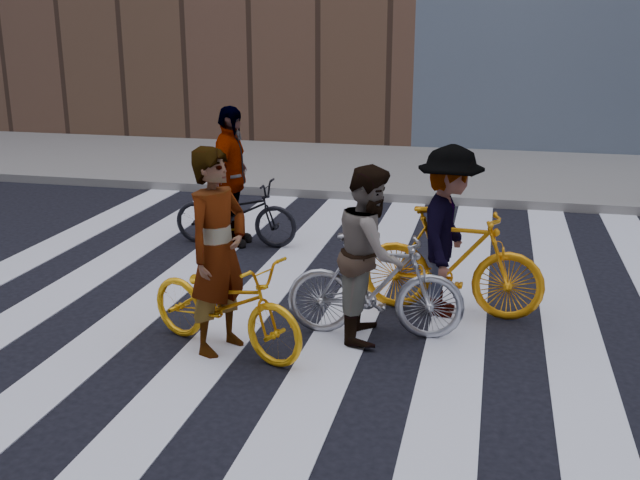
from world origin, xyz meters
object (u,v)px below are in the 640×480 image
(bike_yellow_right, at_px, (452,262))
(rider_rear, at_px, (231,177))
(bike_yellow_left, at_px, (225,303))
(rider_mid, at_px, (371,253))
(bike_silver_mid, at_px, (375,286))
(rider_right, at_px, (448,232))
(rider_left, at_px, (218,252))
(bike_dark_rear, at_px, (235,213))

(bike_yellow_right, xyz_separation_m, rider_rear, (-3.06, 1.87, 0.38))
(bike_yellow_left, distance_m, rider_rear, 3.47)
(rider_rear, bearing_deg, bike_yellow_right, -122.13)
(rider_mid, bearing_deg, bike_yellow_right, -48.59)
(bike_yellow_left, height_order, bike_silver_mid, bike_silver_mid)
(bike_yellow_right, bearing_deg, rider_right, 93.96)
(bike_yellow_right, xyz_separation_m, rider_mid, (-0.72, -0.75, 0.28))
(bike_yellow_right, relative_size, rider_mid, 1.12)
(bike_silver_mid, bearing_deg, rider_mid, 85.45)
(rider_left, bearing_deg, bike_dark_rear, 38.33)
(bike_yellow_right, bearing_deg, bike_yellow_left, 129.20)
(bike_dark_rear, height_order, rider_mid, rider_mid)
(bike_silver_mid, distance_m, rider_left, 1.55)
(rider_mid, relative_size, rider_rear, 0.89)
(rider_left, relative_size, rider_right, 1.08)
(rider_left, distance_m, rider_mid, 1.44)
(rider_mid, bearing_deg, rider_rear, 37.26)
(bike_yellow_left, height_order, rider_left, rider_left)
(rider_left, bearing_deg, rider_right, -33.53)
(rider_mid, xyz_separation_m, rider_right, (0.67, 0.75, 0.04))
(bike_silver_mid, relative_size, bike_dark_rear, 1.00)
(rider_mid, height_order, rider_rear, rider_rear)
(bike_yellow_left, xyz_separation_m, rider_mid, (1.24, 0.64, 0.38))
(bike_yellow_left, bearing_deg, rider_right, -32.83)
(bike_yellow_right, height_order, rider_right, rider_right)
(rider_left, relative_size, rider_mid, 1.13)
(bike_yellow_right, xyz_separation_m, rider_left, (-2.01, -1.38, 0.39))
(bike_yellow_left, bearing_deg, rider_rear, 39.92)
(bike_silver_mid, bearing_deg, rider_rear, 37.86)
(bike_dark_rear, bearing_deg, rider_rear, 89.25)
(bike_silver_mid, xyz_separation_m, bike_dark_rear, (-2.34, 2.61, -0.06))
(rider_right, bearing_deg, rider_rear, 62.15)
(rider_mid, distance_m, rider_right, 1.01)
(bike_dark_rear, distance_m, rider_rear, 0.50)
(bike_dark_rear, distance_m, rider_left, 3.44)
(rider_left, distance_m, rider_rear, 3.42)
(rider_left, height_order, rider_mid, rider_left)
(bike_dark_rear, relative_size, rider_rear, 0.91)
(bike_yellow_left, distance_m, bike_yellow_right, 2.40)
(bike_yellow_left, distance_m, rider_right, 2.40)
(bike_silver_mid, distance_m, rider_mid, 0.33)
(rider_left, bearing_deg, bike_silver_mid, -43.28)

